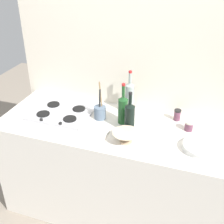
# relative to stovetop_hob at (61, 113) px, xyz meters

# --- Properties ---
(ground_plane) EXTENTS (6.00, 6.00, 0.00)m
(ground_plane) POSITION_rel_stovetop_hob_xyz_m (0.45, -0.02, -0.91)
(ground_plane) COLOR gray
(ground_plane) RESTS_ON ground
(counter_block) EXTENTS (1.80, 0.70, 0.90)m
(counter_block) POSITION_rel_stovetop_hob_xyz_m (0.45, -0.02, -0.46)
(counter_block) COLOR silver
(counter_block) RESTS_ON ground
(backsplash_panel) EXTENTS (1.90, 0.06, 2.14)m
(backsplash_panel) POSITION_rel_stovetop_hob_xyz_m (0.45, 0.36, 0.16)
(backsplash_panel) COLOR beige
(backsplash_panel) RESTS_ON ground
(stovetop_hob) EXTENTS (0.48, 0.38, 0.04)m
(stovetop_hob) POSITION_rel_stovetop_hob_xyz_m (0.00, 0.00, 0.00)
(stovetop_hob) COLOR #B2B2B7
(stovetop_hob) RESTS_ON counter_block
(plate_stack) EXTENTS (0.26, 0.26, 0.04)m
(plate_stack) POSITION_rel_stovetop_hob_xyz_m (1.13, -0.11, 0.01)
(plate_stack) COLOR white
(plate_stack) RESTS_ON counter_block
(wine_bottle_leftmost) EXTENTS (0.07, 0.07, 0.32)m
(wine_bottle_leftmost) POSITION_rel_stovetop_hob_xyz_m (0.60, -0.06, 0.11)
(wine_bottle_leftmost) COLOR black
(wine_bottle_leftmost) RESTS_ON counter_block
(wine_bottle_mid_left) EXTENTS (0.07, 0.07, 0.37)m
(wine_bottle_mid_left) POSITION_rel_stovetop_hob_xyz_m (0.52, 0.22, 0.13)
(wine_bottle_mid_left) COLOR gray
(wine_bottle_mid_left) RESTS_ON counter_block
(wine_bottle_mid_right) EXTENTS (0.08, 0.08, 0.34)m
(wine_bottle_mid_right) POSITION_rel_stovetop_hob_xyz_m (0.52, 0.05, 0.11)
(wine_bottle_mid_right) COLOR #19471E
(wine_bottle_mid_right) RESTS_ON counter_block
(mixing_bowl) EXTENTS (0.20, 0.20, 0.08)m
(mixing_bowl) POSITION_rel_stovetop_hob_xyz_m (0.62, -0.20, 0.03)
(mixing_bowl) COLOR beige
(mixing_bowl) RESTS_ON counter_block
(utensil_crock) EXTENTS (0.09, 0.09, 0.31)m
(utensil_crock) POSITION_rel_stovetop_hob_xyz_m (0.32, 0.05, 0.05)
(utensil_crock) COLOR slate
(utensil_crock) RESTS_ON counter_block
(condiment_jar_front) EXTENTS (0.06, 0.06, 0.09)m
(condiment_jar_front) POSITION_rel_stovetop_hob_xyz_m (0.92, 0.22, 0.03)
(condiment_jar_front) COLOR #66384C
(condiment_jar_front) RESTS_ON counter_block
(condiment_jar_rear) EXTENTS (0.07, 0.07, 0.07)m
(condiment_jar_rear) POSITION_rel_stovetop_hob_xyz_m (1.02, 0.10, 0.02)
(condiment_jar_rear) COLOR #66384C
(condiment_jar_rear) RESTS_ON counter_block
(cutting_board) EXTENTS (0.20, 0.17, 0.02)m
(cutting_board) POSITION_rel_stovetop_hob_xyz_m (0.36, -0.16, -0.00)
(cutting_board) COLOR silver
(cutting_board) RESTS_ON counter_block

